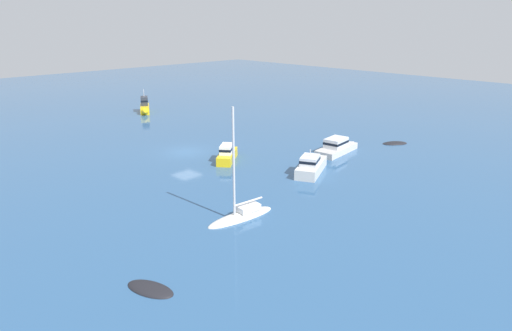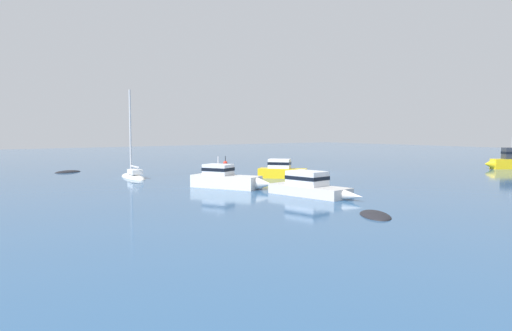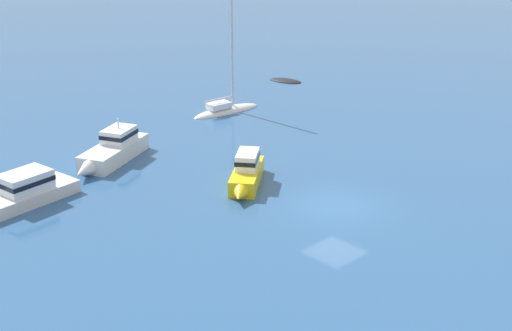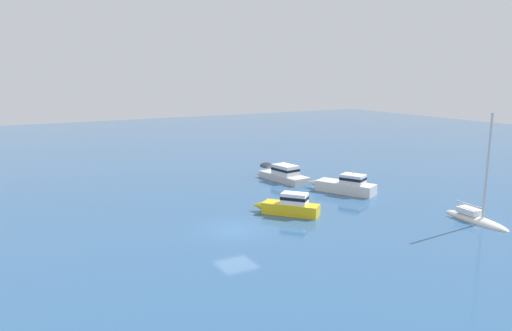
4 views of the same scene
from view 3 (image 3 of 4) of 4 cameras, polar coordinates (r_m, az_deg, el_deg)
ground_plane at (r=36.97m, az=6.15°, el=-3.15°), size 160.00×160.00×0.00m
cabin_cruiser at (r=39.11m, az=-0.75°, el=-0.59°), size 4.74×4.10×1.68m
powerboat at (r=43.32m, az=-10.92°, el=1.19°), size 6.34×4.01×2.31m
cabin_cruiser_1 at (r=38.62m, az=-17.52°, el=-1.96°), size 6.99×2.72×1.59m
dinghy at (r=60.23m, az=2.28°, el=6.46°), size 2.08×3.04×0.42m
ketch at (r=51.90m, az=-2.32°, el=4.31°), size 5.47×1.83×8.20m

